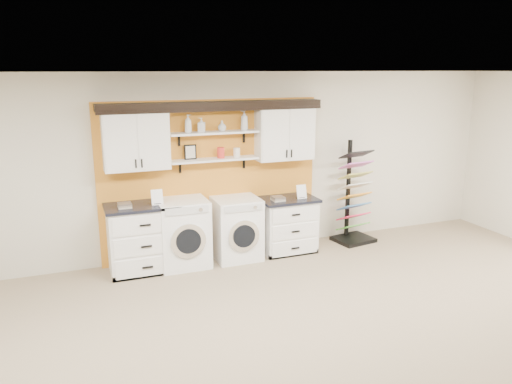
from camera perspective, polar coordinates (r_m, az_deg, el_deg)
name	(u,v)px	position (r m, az deg, el deg)	size (l,w,h in m)	color
ceiling	(358,74)	(3.82, 11.62, 13.05)	(10.00, 10.00, 0.00)	white
wall_back	(211,166)	(7.65, -5.17, 3.01)	(10.00, 10.00, 0.00)	beige
accent_panel	(212,179)	(7.65, -5.07, 1.49)	(3.40, 0.07, 2.40)	orange
upper_cabinet_left	(136,140)	(7.14, -13.58, 5.81)	(0.90, 0.35, 0.84)	white
upper_cabinet_right	(284,133)	(7.76, 3.28, 6.80)	(0.90, 0.35, 0.84)	white
shelf_lower	(214,159)	(7.43, -4.77, 3.72)	(1.32, 0.28, 0.03)	white
shelf_upper	(214,133)	(7.37, -4.83, 6.78)	(1.32, 0.28, 0.03)	white
crown_molding	(213,105)	(7.35, -4.92, 9.87)	(3.30, 0.41, 0.13)	black
picture_frame	(190,152)	(7.37, -7.51, 4.55)	(0.18, 0.02, 0.22)	black
canister_red	(221,153)	(7.44, -4.04, 4.50)	(0.11, 0.11, 0.16)	red
canister_cream	(237,152)	(7.52, -2.22, 4.54)	(0.10, 0.10, 0.14)	silver
base_cabinet_left	(143,238)	(7.31, -12.80, -5.15)	(1.01, 0.66, 0.99)	white
base_cabinet_right	(287,225)	(7.94, 3.58, -3.73)	(0.89, 0.66, 0.87)	white
washer	(183,233)	(7.40, -8.35, -4.65)	(0.72, 0.71, 1.00)	white
dryer	(236,228)	(7.62, -2.25, -4.17)	(0.68, 0.71, 0.95)	white
sample_rack	(354,210)	(8.51, 11.08, -2.05)	(0.69, 0.61, 1.70)	black
soap_bottle_a	(188,124)	(7.26, -7.77, 7.75)	(0.10, 0.10, 0.26)	silver
soap_bottle_b	(201,125)	(7.31, -6.25, 7.63)	(0.09, 0.10, 0.21)	silver
soap_bottle_c	(222,126)	(7.40, -3.91, 7.55)	(0.12, 0.12, 0.16)	silver
soap_bottle_d	(244,120)	(7.50, -1.35, 8.18)	(0.11, 0.11, 0.29)	silver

